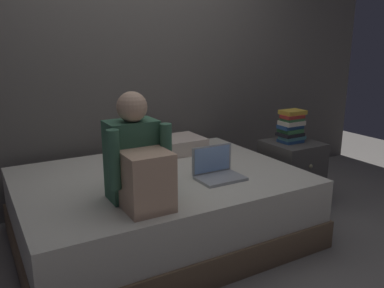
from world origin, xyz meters
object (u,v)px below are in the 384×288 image
(nightstand, at_px, (291,173))
(person_sitting, at_px, (138,162))
(bed, at_px, (160,207))
(laptop, at_px, (217,170))
(book_stack, at_px, (291,127))
(pillow, at_px, (170,146))

(nightstand, xyz_separation_m, person_sitting, (-1.62, -0.40, 0.46))
(bed, relative_size, laptop, 6.25)
(nightstand, height_order, book_stack, book_stack)
(bed, xyz_separation_m, laptop, (0.32, -0.27, 0.31))
(bed, distance_m, pillow, 0.64)
(pillow, bearing_deg, laptop, -90.14)
(laptop, distance_m, book_stack, 1.02)
(nightstand, distance_m, person_sitting, 1.73)
(person_sitting, distance_m, pillow, 1.08)
(pillow, height_order, book_stack, book_stack)
(bed, relative_size, nightstand, 3.48)
(bed, xyz_separation_m, pillow, (0.32, 0.45, 0.32))
(nightstand, relative_size, laptop, 1.80)
(person_sitting, height_order, book_stack, person_sitting)
(bed, distance_m, laptop, 0.52)
(laptop, bearing_deg, bed, 139.23)
(pillow, bearing_deg, nightstand, -24.61)
(laptop, bearing_deg, person_sitting, -168.78)
(nightstand, xyz_separation_m, laptop, (-0.98, -0.28, 0.27))
(person_sitting, relative_size, book_stack, 2.34)
(nightstand, bearing_deg, person_sitting, -166.07)
(bed, height_order, laptop, laptop)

